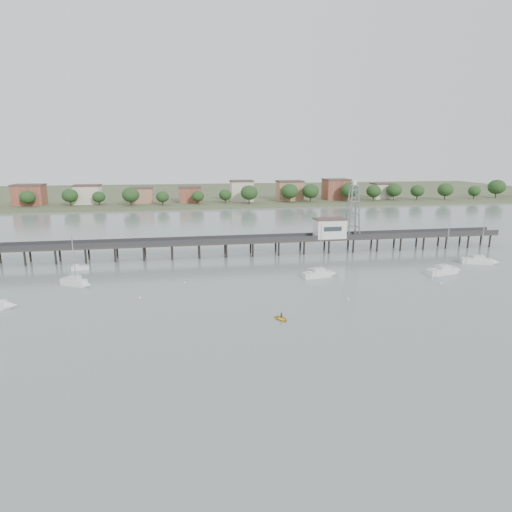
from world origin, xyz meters
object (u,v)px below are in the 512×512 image
at_px(white_tender, 80,268).
at_px(yellow_dinghy, 281,320).
at_px(sailboat_b, 79,283).
at_px(pier, 239,241).
at_px(sailboat_d, 448,270).
at_px(sailboat_e, 484,261).
at_px(lattice_tower, 353,211).
at_px(sailboat_c, 323,274).

xyz_separation_m(white_tender, yellow_dinghy, (39.22, -38.10, -0.46)).
relative_size(sailboat_b, yellow_dinghy, 4.12).
relative_size(pier, yellow_dinghy, 55.46).
bearing_deg(yellow_dinghy, sailboat_d, -1.21).
bearing_deg(sailboat_b, sailboat_d, 26.92).
height_order(pier, sailboat_e, sailboat_e).
relative_size(sailboat_d, sailboat_e, 1.08).
bearing_deg(sailboat_e, yellow_dinghy, -134.30).
bearing_deg(lattice_tower, sailboat_b, -162.42).
distance_m(white_tender, yellow_dinghy, 54.69).
xyz_separation_m(lattice_tower, sailboat_e, (26.51, -19.16, -10.46)).
xyz_separation_m(sailboat_e, sailboat_b, (-93.81, -2.17, 0.01)).
xyz_separation_m(sailboat_d, white_tender, (-82.69, 17.30, -0.17)).
distance_m(lattice_tower, sailboat_b, 71.37).
bearing_deg(lattice_tower, sailboat_c, -124.58).
distance_m(pier, sailboat_e, 61.17).
xyz_separation_m(sailboat_d, yellow_dinghy, (-43.47, -20.80, -0.64)).
height_order(sailboat_d, yellow_dinghy, sailboat_d).
relative_size(lattice_tower, sailboat_d, 1.08).
height_order(sailboat_e, white_tender, sailboat_e).
distance_m(sailboat_c, sailboat_b, 51.28).
distance_m(lattice_tower, white_tender, 71.19).
xyz_separation_m(pier, lattice_tower, (31.50, 0.00, 7.31)).
relative_size(white_tender, yellow_dinghy, 1.50).
height_order(pier, yellow_dinghy, pier).
distance_m(lattice_tower, sailboat_c, 30.17).
height_order(sailboat_d, sailboat_b, sailboat_d).
distance_m(pier, yellow_dinghy, 46.39).
height_order(sailboat_c, yellow_dinghy, sailboat_c).
bearing_deg(sailboat_b, yellow_dinghy, -4.37).
bearing_deg(sailboat_c, sailboat_d, -15.11).
relative_size(sailboat_c, yellow_dinghy, 4.52).
xyz_separation_m(lattice_tower, sailboat_d, (12.77, -25.42, -10.46)).
distance_m(sailboat_b, white_tender, 13.47).
relative_size(sailboat_c, sailboat_b, 1.10).
xyz_separation_m(lattice_tower, sailboat_b, (-67.31, -21.33, -10.45)).
bearing_deg(sailboat_c, white_tender, 153.37).
distance_m(sailboat_d, yellow_dinghy, 48.19).
relative_size(pier, sailboat_d, 10.49).
bearing_deg(sailboat_d, sailboat_c, 163.21).
distance_m(sailboat_e, yellow_dinghy, 63.29).
distance_m(sailboat_c, yellow_dinghy, 27.21).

